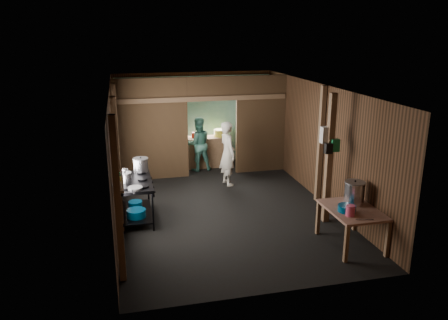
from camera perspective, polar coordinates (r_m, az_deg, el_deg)
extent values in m
cube|color=black|center=(9.85, -0.27, -5.83)|extent=(4.50, 7.00, 0.00)
cube|color=#403E3A|center=(9.19, -0.29, 9.36)|extent=(4.50, 7.00, 0.00)
cube|color=#4E2E1B|center=(12.78, -3.83, 5.44)|extent=(4.50, 0.00, 2.60)
cube|color=#4E2E1B|center=(6.25, 7.01, -6.59)|extent=(4.50, 0.00, 2.60)
cube|color=#4E2E1B|center=(9.21, -14.05, 0.63)|extent=(0.00, 7.00, 2.60)
cube|color=#4E2E1B|center=(10.16, 12.19, 2.22)|extent=(0.00, 7.00, 2.60)
cube|color=#513B20|center=(11.37, -9.34, 3.87)|extent=(1.85, 0.10, 2.60)
cube|color=#513B20|center=(11.91, 4.74, 4.60)|extent=(1.35, 0.10, 2.60)
cube|color=#513B20|center=(11.41, -1.57, 9.22)|extent=(1.30, 0.10, 0.60)
cube|color=#7BB4A9|center=(12.74, -3.78, 5.17)|extent=(4.40, 0.06, 2.50)
cube|color=brown|center=(12.51, -1.98, 1.10)|extent=(1.20, 0.50, 0.85)
cylinder|color=silver|center=(12.63, -2.67, 8.08)|extent=(0.20, 0.03, 0.20)
cube|color=brown|center=(6.74, -13.54, -5.21)|extent=(0.10, 0.12, 2.60)
cube|color=brown|center=(8.44, -13.59, -0.78)|extent=(0.10, 0.12, 2.60)
cube|color=brown|center=(10.37, -13.64, 2.41)|extent=(0.10, 0.12, 2.60)
cube|color=brown|center=(9.96, 12.31, 1.92)|extent=(0.10, 0.12, 2.60)
cube|color=brown|center=(8.87, 13.39, 0.06)|extent=(0.12, 0.12, 2.60)
cube|color=brown|center=(11.35, -2.75, 7.90)|extent=(4.40, 0.12, 0.12)
cylinder|color=gray|center=(9.51, -13.94, 3.31)|extent=(0.03, 0.34, 0.34)
cylinder|color=black|center=(9.93, -13.90, 3.25)|extent=(0.03, 0.30, 0.30)
cube|color=brown|center=(7.17, -13.37, -3.00)|extent=(0.14, 0.80, 0.03)
cylinder|color=silver|center=(6.92, -13.39, -3.17)|extent=(0.07, 0.07, 0.10)
cylinder|color=gold|center=(7.15, -13.40, -2.51)|extent=(0.08, 0.08, 0.10)
cylinder|color=#15773D|center=(7.36, -13.42, -1.97)|extent=(0.06, 0.06, 0.10)
cube|color=silver|center=(8.79, 13.07, 3.18)|extent=(0.22, 0.15, 0.32)
cube|color=#15773D|center=(8.77, 14.10, 1.86)|extent=(0.16, 0.12, 0.24)
cube|color=black|center=(8.70, 13.32, 1.46)|extent=(0.14, 0.10, 0.20)
cylinder|color=silver|center=(9.54, -12.67, -1.37)|extent=(0.16, 0.16, 0.09)
cylinder|color=navy|center=(8.99, -11.22, -6.75)|extent=(0.38, 0.38, 0.16)
cylinder|color=navy|center=(9.51, -11.36, -5.58)|extent=(0.29, 0.29, 0.12)
cylinder|color=navy|center=(8.02, 15.55, -6.02)|extent=(0.37, 0.37, 0.12)
cylinder|color=#E64E78|center=(7.85, 15.98, -6.28)|extent=(0.17, 0.17, 0.19)
cube|color=silver|center=(7.78, 17.68, -7.33)|extent=(0.30, 0.11, 0.01)
cylinder|color=gold|center=(12.45, -0.50, 3.52)|extent=(0.35, 0.35, 0.20)
cylinder|color=#B22110|center=(12.31, -3.89, 3.23)|extent=(0.13, 0.13, 0.15)
imported|color=silver|center=(10.91, 0.47, 0.85)|extent=(0.49, 0.65, 1.60)
imported|color=#478979|center=(12.07, -3.34, 2.06)|extent=(0.76, 0.61, 1.48)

